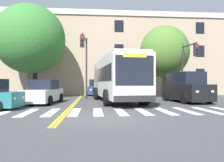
% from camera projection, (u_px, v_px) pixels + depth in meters
% --- Properties ---
extents(ground_plane, '(120.00, 120.00, 0.00)m').
position_uv_depth(ground_plane, '(104.00, 119.00, 9.07)').
color(ground_plane, '#424244').
extents(crosswalk, '(13.47, 3.20, 0.01)m').
position_uv_depth(crosswalk, '(109.00, 112.00, 11.34)').
color(crosswalk, white).
rests_on(crosswalk, ground).
extents(lane_line_yellow_inner, '(0.12, 36.00, 0.01)m').
position_uv_depth(lane_line_yellow_inner, '(81.00, 96.00, 25.10)').
color(lane_line_yellow_inner, gold).
rests_on(lane_line_yellow_inner, ground).
extents(lane_line_yellow_outer, '(0.12, 36.00, 0.01)m').
position_uv_depth(lane_line_yellow_outer, '(82.00, 96.00, 25.11)').
color(lane_line_yellow_outer, gold).
rests_on(lane_line_yellow_outer, ground).
extents(city_bus, '(3.69, 10.85, 3.46)m').
position_uv_depth(city_bus, '(116.00, 78.00, 17.56)').
color(city_bus, white).
rests_on(city_bus, ground).
extents(car_white_near_lane, '(2.37, 4.94, 1.74)m').
position_uv_depth(car_white_near_lane, '(44.00, 93.00, 16.04)').
color(car_white_near_lane, white).
rests_on(car_white_near_lane, ground).
extents(car_black_far_lane, '(2.60, 5.05, 2.33)m').
position_uv_depth(car_black_far_lane, '(186.00, 88.00, 17.07)').
color(car_black_far_lane, black).
rests_on(car_black_far_lane, ground).
extents(car_navy_behind_bus, '(2.27, 4.57, 1.94)m').
position_uv_depth(car_navy_behind_bus, '(96.00, 88.00, 26.83)').
color(car_navy_behind_bus, navy).
rests_on(car_navy_behind_bus, ground).
extents(traffic_light_near_corner, '(0.44, 2.63, 5.14)m').
position_uv_depth(traffic_light_near_corner, '(188.00, 61.00, 19.28)').
color(traffic_light_near_corner, '#28282D').
rests_on(traffic_light_near_corner, ground).
extents(traffic_light_overhead, '(0.48, 3.75, 5.83)m').
position_uv_depth(traffic_light_overhead, '(85.00, 55.00, 19.40)').
color(traffic_light_overhead, '#28282D').
rests_on(traffic_light_overhead, ground).
extents(street_tree_curbside_large, '(5.97, 6.03, 7.41)m').
position_uv_depth(street_tree_curbside_large, '(164.00, 52.00, 22.50)').
color(street_tree_curbside_large, brown).
rests_on(street_tree_curbside_large, ground).
extents(street_tree_curbside_small, '(9.83, 9.90, 9.47)m').
position_uv_depth(street_tree_curbside_small, '(30.00, 39.00, 22.14)').
color(street_tree_curbside_small, brown).
rests_on(street_tree_curbside_small, ground).
extents(building_facade, '(38.38, 7.07, 10.41)m').
position_uv_depth(building_facade, '(78.00, 56.00, 29.45)').
color(building_facade, tan).
rests_on(building_facade, ground).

